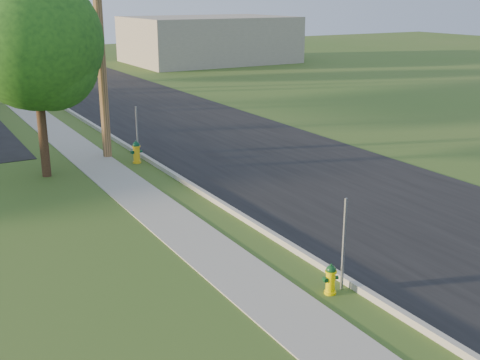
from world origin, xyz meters
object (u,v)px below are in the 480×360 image
Objects in this scene: hydrant_near at (331,279)px; utility_pole_mid at (99,21)px; utility_pole_far at (9,13)px; hydrant_mid at (137,152)px; tree_verge at (38,47)px; hydrant_far at (50,101)px.

utility_pole_mid is at bearing 92.37° from hydrant_near.
hydrant_mid is (0.66, -19.36, -4.40)m from utility_pole_far.
hydrant_near is (0.53, -30.83, -4.48)m from utility_pole_far.
tree_verge reaches higher than hydrant_near.
utility_pole_mid is 2.98m from tree_verge.
utility_pole_mid is 18.00m from utility_pole_far.
utility_pole_mid is 11.82× the size of hydrant_far.
utility_pole_far is (0.00, 18.00, -0.15)m from utility_pole_mid.
hydrant_far is (-0.02, 24.20, 0.08)m from hydrant_near.
hydrant_near is (0.53, -12.83, -4.63)m from utility_pole_mid.
utility_pole_mid is 11.88× the size of hydrant_mid.
utility_pole_far is 11.52× the size of hydrant_mid.
hydrant_near is at bearing -75.14° from tree_verge.
hydrant_far is (-0.14, 12.73, 0.00)m from hydrant_mid.
utility_pole_far reaches higher than hydrant_far.
hydrant_far is at bearing 87.41° from utility_pole_mid.
utility_pole_far reaches higher than hydrant_near.
utility_pole_mid is 1.48× the size of tree_verge.
utility_pole_mid reaches higher than utility_pole_far.
hydrant_mid is 1.00× the size of hydrant_far.
utility_pole_far is 1.43× the size of tree_verge.
tree_verge reaches higher than hydrant_far.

